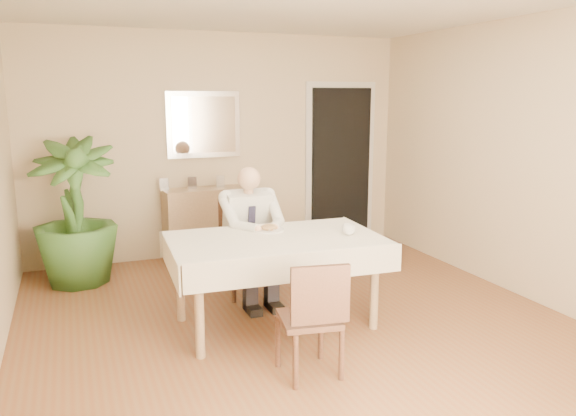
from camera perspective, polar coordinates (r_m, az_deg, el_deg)
name	(u,v)px	position (r m, az deg, el deg)	size (l,w,h in m)	color
room	(304,172)	(4.36, 1.68, 3.67)	(5.00, 5.02, 2.60)	brown
window	(568,216)	(2.30, 26.53, -0.72)	(1.34, 0.04, 1.44)	beige
doorway	(340,165)	(7.26, 5.34, 4.34)	(0.96, 0.07, 2.10)	beige
mirror	(204,125)	(6.62, -8.55, 8.37)	(0.86, 0.04, 0.76)	silver
dining_table	(275,247)	(4.58, -1.30, -4.01)	(1.76, 1.09, 0.75)	#9E8159
chair_far	(244,241)	(5.43, -4.49, -3.32)	(0.48, 0.48, 0.90)	#472B1E
chair_near	(314,314)	(3.79, 2.62, -10.72)	(0.45, 0.45, 0.82)	#472B1E
seated_man	(253,229)	(5.12, -3.58, -2.11)	(0.48, 0.72, 1.24)	silver
plate	(269,230)	(4.77, -1.94, -2.24)	(0.26, 0.26, 0.02)	white
food	(269,227)	(4.77, -1.94, -1.98)	(0.14, 0.14, 0.06)	brown
knife	(276,229)	(4.73, -1.24, -2.16)	(0.01, 0.01, 0.13)	silver
fork	(267,230)	(4.70, -2.15, -2.24)	(0.01, 0.01, 0.13)	silver
coffee_mug	(349,229)	(4.66, 6.19, -2.18)	(0.11, 0.11, 0.09)	white
sideboard	(210,223)	(6.63, -7.97, -1.53)	(1.04, 0.35, 0.83)	#9E8159
photo_frame_left	(164,184)	(6.45, -12.49, 2.36)	(0.10, 0.02, 0.14)	silver
photo_frame_center	(192,183)	(6.50, -9.72, 2.52)	(0.10, 0.02, 0.14)	silver
photo_frame_right	(220,181)	(6.57, -6.89, 2.70)	(0.10, 0.02, 0.14)	silver
potted_palm	(74,212)	(5.99, -20.88, -0.38)	(0.83, 0.83, 1.48)	#2C521F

